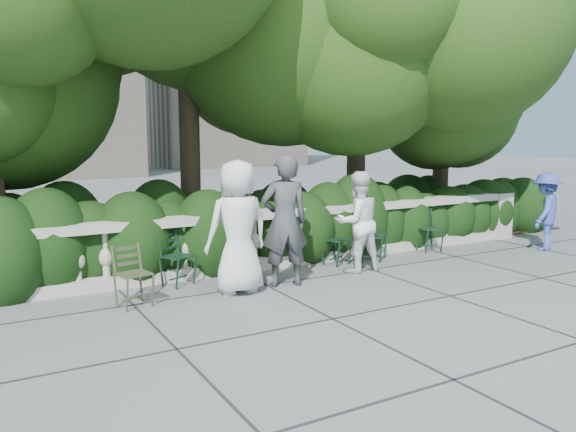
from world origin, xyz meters
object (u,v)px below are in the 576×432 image
chair_e (378,260)px  chair_weathered (140,309)px  chair_f (433,253)px  person_woman_grey (285,221)px  person_casual_man (357,222)px  chair_d (371,263)px  person_businessman (238,227)px  chair_b (185,287)px  chair_c (343,266)px  person_older_blue (546,211)px

chair_e → chair_weathered: 4.60m
chair_f → person_woman_grey: size_ratio=0.43×
person_casual_man → chair_e: bearing=-146.1°
chair_d → chair_f: (1.60, 0.11, 0.00)m
person_businessman → person_woman_grey: 0.77m
person_woman_grey → person_casual_man: 1.50m
chair_b → person_woman_grey: person_woman_grey is taller
chair_c → chair_d: same height
person_older_blue → chair_d: bearing=-34.0°
chair_weathered → person_woman_grey: size_ratio=0.43×
chair_f → chair_weathered: size_ratio=1.00×
chair_c → person_older_blue: size_ratio=0.55×
chair_c → chair_d: size_ratio=1.00×
chair_e → person_businessman: size_ratio=0.44×
chair_b → chair_weathered: same height
person_casual_man → person_businessman: bearing=9.7°
chair_d → person_businessman: person_businessman is taller
chair_weathered → chair_b: bearing=28.8°
chair_e → chair_f: 1.32m
chair_c → chair_e: bearing=-17.5°
chair_d → person_woman_grey: person_woman_grey is taller
chair_e → person_woman_grey: size_ratio=0.43×
chair_weathered → person_woman_grey: (2.22, 0.09, 0.99)m
chair_b → person_businessman: size_ratio=0.44×
chair_b → person_businessman: bearing=-76.1°
chair_f → person_businessman: person_businessman is taller
chair_d → chair_weathered: (-4.26, -0.60, 0.00)m
person_casual_man → person_older_blue: (4.27, -0.41, -0.07)m
chair_e → person_casual_man: 1.27m
chair_weathered → chair_c: bearing=-1.2°
chair_e → chair_weathered: bearing=172.3°
chair_c → person_businessman: 2.54m
chair_d → chair_f: bearing=11.8°
chair_f → person_older_blue: person_older_blue is taller
chair_b → chair_f: bearing=-26.3°
chair_e → person_older_blue: bearing=-31.3°
chair_d → chair_e: (0.28, 0.14, 0.00)m
chair_b → chair_d: 3.38m
chair_e → chair_weathered: size_ratio=1.00×
chair_c → chair_weathered: (-3.72, -0.70, 0.00)m
chair_b → person_older_blue: size_ratio=0.55×
chair_weathered → person_businessman: bearing=-8.8°
chair_c → person_casual_man: 0.94m
chair_c → person_casual_man: bearing=-113.0°
person_woman_grey → person_casual_man: size_ratio=1.18×
chair_c → person_casual_man: (-0.02, -0.43, 0.83)m
chair_f → chair_d: bearing=-169.1°
chair_f → chair_e: bearing=-174.3°
chair_f → person_woman_grey: bearing=-163.5°
chair_f → person_casual_man: (-2.16, -0.44, 0.83)m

